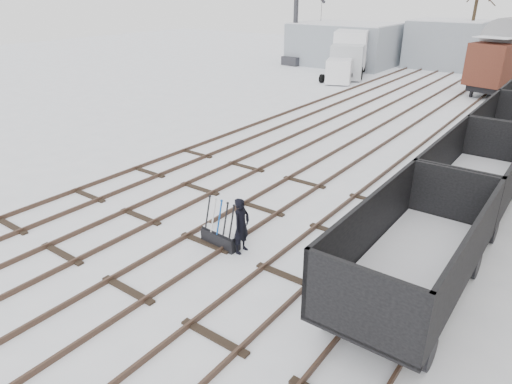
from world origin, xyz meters
TOP-DOWN VIEW (x-y plane):
  - ground at (0.00, 0.00)m, footprint 120.00×120.00m
  - tracks at (-0.00, 13.67)m, footprint 13.90×52.00m
  - shed_left at (-13.00, 36.00)m, footprint 10.00×8.00m
  - shed_right at (-4.00, 40.00)m, footprint 7.00×6.00m
  - ground_frame at (0.44, 0.23)m, footprint 1.32×0.51m
  - worker at (1.19, 0.33)m, footprint 0.43×0.64m
  - freight_wagon_a at (6.00, 1.00)m, footprint 2.53×6.34m
  - freight_wagon_b at (6.00, 7.40)m, footprint 2.53×6.34m
  - freight_wagon_c at (6.00, 13.80)m, footprint 2.53×6.34m
  - box_van_wagon at (2.75, 28.77)m, footprint 4.13×6.05m
  - lorry at (-9.99, 30.71)m, footprint 4.63×8.83m
  - panel_van at (-8.99, 26.92)m, footprint 3.44×4.94m
  - crane at (-17.00, 32.72)m, footprint 2.19×5.78m
  - tree_far_left at (-1.97, 39.59)m, footprint 0.30×0.30m

SIDE VIEW (x-z plane):
  - ground at x=0.00m, z-range 0.00..0.00m
  - tracks at x=0.00m, z-range -0.01..0.16m
  - ground_frame at x=0.44m, z-range -0.46..1.03m
  - worker at x=1.19m, z-range 0.00..1.74m
  - freight_wagon_a at x=6.00m, z-range -0.30..2.28m
  - freight_wagon_b at x=6.00m, z-range -0.30..2.28m
  - freight_wagon_c at x=6.00m, z-range -0.30..2.28m
  - panel_van at x=-8.99m, z-range 0.04..2.04m
  - lorry at x=-9.99m, z-range 0.06..3.89m
  - shed_left at x=-13.00m, z-range 0.00..4.10m
  - shed_right at x=-4.00m, z-range 0.00..4.50m
  - box_van_wagon at x=2.75m, z-range 0.35..4.56m
  - crane at x=-17.00m, z-range -2.32..7.46m
  - tree_far_left at x=-1.97m, z-range 0.00..7.20m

